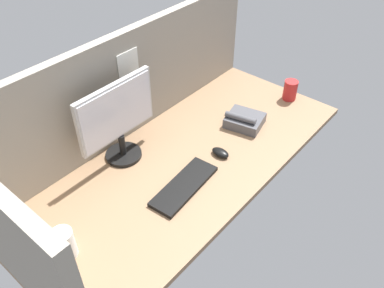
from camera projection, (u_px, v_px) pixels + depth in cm
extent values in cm
cube|color=#8C6B4C|center=(184.00, 161.00, 198.71)|extent=(180.00, 80.00, 3.00)
cube|color=gray|center=(127.00, 85.00, 198.26)|extent=(180.00, 5.00, 55.79)
cube|color=white|center=(128.00, 68.00, 189.83)|extent=(12.58, 0.40, 16.83)
cube|color=gray|center=(5.00, 234.00, 128.75)|extent=(5.00, 80.00, 55.79)
cylinder|color=black|center=(124.00, 154.00, 198.83)|extent=(18.00, 18.00, 1.80)
cylinder|color=black|center=(122.00, 145.00, 194.70)|extent=(3.20, 3.20, 11.00)
cube|color=#B7B7B7|center=(116.00, 111.00, 182.49)|extent=(43.07, 2.40, 28.40)
cube|color=silver|center=(118.00, 112.00, 181.79)|extent=(40.67, 0.60, 26.00)
cube|color=black|center=(184.00, 186.00, 182.12)|extent=(38.03, 16.31, 2.00)
ellipsoid|color=black|center=(220.00, 153.00, 198.69)|extent=(5.72, 9.67, 3.40)
cylinder|color=white|center=(64.00, 244.00, 151.35)|extent=(8.48, 8.48, 13.00)
cylinder|color=red|center=(290.00, 90.00, 234.96)|extent=(7.96, 7.96, 11.91)
cube|color=#4C4C51|center=(245.00, 120.00, 217.36)|extent=(20.85, 22.35, 5.60)
cylinder|color=#4C4C51|center=(240.00, 118.00, 211.79)|extent=(6.98, 17.38, 3.20)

